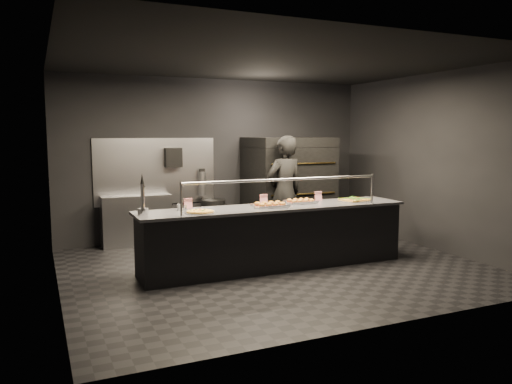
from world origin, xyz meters
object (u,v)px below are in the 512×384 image
service_counter (275,237)px  beer_tap (143,203)px  slider_tray_a (270,205)px  prep_shelf (137,220)px  worker (284,192)px  towel_dispenser (173,157)px  square_pizza (355,200)px  fire_extinguisher (202,183)px  round_pizza (200,212)px  slider_tray_b (301,201)px  pizza_oven (288,187)px  trash_bin (213,220)px

service_counter → beer_tap: 2.02m
service_counter → slider_tray_a: (-0.10, -0.03, 0.49)m
prep_shelf → worker: 2.67m
towel_dispenser → square_pizza: bearing=-46.0°
fire_extinguisher → round_pizza: (-0.85, -2.55, -0.12)m
slider_tray_b → pizza_oven: bearing=68.3°
service_counter → trash_bin: bearing=95.1°
beer_tap → worker: (2.66, 1.10, -0.10)m
pizza_oven → slider_tray_b: pizza_oven is taller
service_counter → worker: (0.73, 1.13, 0.51)m
square_pizza → round_pizza: bearing=-176.6°
towel_dispenser → worker: (1.63, -1.26, -0.58)m
prep_shelf → beer_tap: size_ratio=2.20×
slider_tray_b → beer_tap: bearing=-177.4°
service_counter → towel_dispenser: 2.78m
towel_dispenser → beer_tap: bearing=-113.5°
pizza_oven → prep_shelf: pizza_oven is taller
fire_extinguisher → slider_tray_b: (0.85, -2.26, -0.11)m
service_counter → pizza_oven: size_ratio=2.15×
square_pizza → worker: 1.31m
beer_tap → round_pizza: (0.73, -0.18, -0.14)m
beer_tap → trash_bin: 2.87m
towel_dispenser → trash_bin: (0.70, -0.17, -1.17)m
fire_extinguisher → trash_bin: 0.72m
beer_tap → slider_tray_a: beer_tap is taller
prep_shelf → round_pizza: bearing=-80.8°
pizza_oven → worker: worker is taller
slider_tray_a → slider_tray_b: 0.62m
pizza_oven → trash_bin: size_ratio=2.53×
pizza_oven → slider_tray_b: 1.89m
worker → trash_bin: bearing=-58.3°
slider_tray_a → square_pizza: size_ratio=1.13×
slider_tray_b → square_pizza: bearing=-8.4°
towel_dispenser → slider_tray_b: 2.72m
pizza_oven → slider_tray_a: bearing=-124.0°
pizza_oven → slider_tray_b: (-0.70, -1.76, -0.02)m
beer_tap → round_pizza: 0.76m
round_pizza → prep_shelf: bearing=99.2°
prep_shelf → slider_tray_b: slider_tray_b is taller
slider_tray_b → trash_bin: (-0.70, 2.08, -0.57)m
square_pizza → worker: worker is taller
slider_tray_b → trash_bin: slider_tray_b is taller
slider_tray_a → trash_bin: bearing=92.5°
fire_extinguisher → slider_tray_b: fire_extinguisher is taller
prep_shelf → round_pizza: size_ratio=2.85×
trash_bin → worker: worker is taller
service_counter → towel_dispenser: size_ratio=11.71×
prep_shelf → fire_extinguisher: (1.25, 0.08, 0.61)m
round_pizza → slider_tray_a: bearing=6.2°
service_counter → beer_tap: bearing=179.1°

